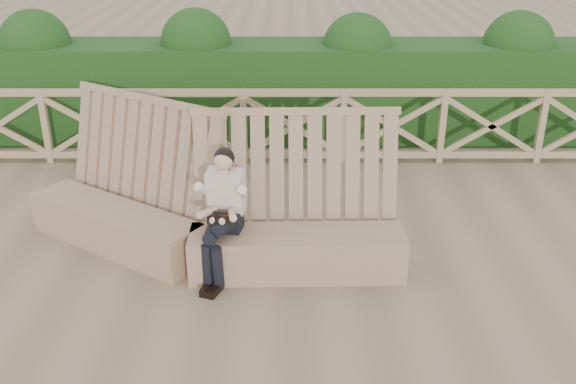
{
  "coord_description": "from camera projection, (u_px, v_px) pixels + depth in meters",
  "views": [
    {
      "loc": [
        -0.07,
        -5.32,
        3.46
      ],
      "look_at": [
        -0.07,
        0.4,
        0.9
      ],
      "focal_mm": 40.0,
      "sensor_mm": 36.0,
      "label": 1
    }
  ],
  "objects": [
    {
      "name": "ground",
      "position": [
        295.0,
        293.0,
        6.27
      ],
      "size": [
        60.0,
        60.0,
        0.0
      ],
      "primitive_type": "plane",
      "color": "brown",
      "rests_on": "ground"
    },
    {
      "name": "bench",
      "position": [
        205.0,
        222.0,
        6.78
      ],
      "size": [
        4.12,
        1.86,
        1.6
      ],
      "rotation": [
        0.0,
        0.0,
        -0.34
      ],
      "color": "#84664B",
      "rests_on": "ground"
    },
    {
      "name": "woman",
      "position": [
        223.0,
        209.0,
        6.31
      ],
      "size": [
        0.44,
        0.79,
        1.33
      ],
      "rotation": [
        0.0,
        0.0,
        -0.19
      ],
      "color": "black",
      "rests_on": "ground"
    },
    {
      "name": "guardrail",
      "position": [
        293.0,
        126.0,
        9.23
      ],
      "size": [
        10.1,
        0.09,
        1.1
      ],
      "color": "#8D6F52",
      "rests_on": "ground"
    },
    {
      "name": "hedge",
      "position": [
        293.0,
        91.0,
        10.25
      ],
      "size": [
        12.0,
        1.2,
        1.5
      ],
      "primitive_type": "cube",
      "color": "black",
      "rests_on": "ground"
    }
  ]
}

